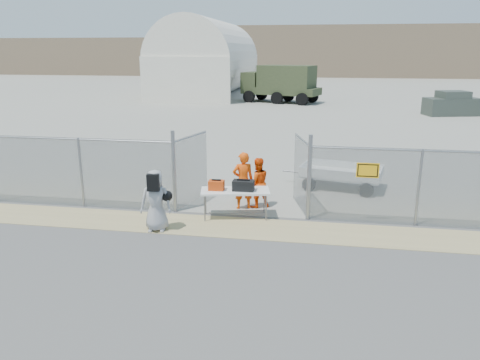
% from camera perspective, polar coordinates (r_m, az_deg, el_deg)
% --- Properties ---
extents(ground, '(160.00, 160.00, 0.00)m').
position_cam_1_polar(ground, '(12.18, -1.59, -7.50)').
color(ground, '#505050').
extents(tarmac_inside, '(160.00, 80.00, 0.01)m').
position_cam_1_polar(tarmac_inside, '(53.25, 7.33, 10.32)').
color(tarmac_inside, gray).
rests_on(tarmac_inside, ground).
extents(dirt_strip, '(44.00, 1.60, 0.01)m').
position_cam_1_polar(dirt_strip, '(13.09, -0.74, -5.78)').
color(dirt_strip, tan).
rests_on(dirt_strip, ground).
extents(distant_hills, '(140.00, 6.00, 9.00)m').
position_cam_1_polar(distant_hills, '(89.03, 11.84, 15.09)').
color(distant_hills, '#7F684F').
rests_on(distant_hills, ground).
extents(chain_link_fence, '(40.00, 0.20, 2.20)m').
position_cam_1_polar(chain_link_fence, '(13.68, 0.00, 0.00)').
color(chain_link_fence, gray).
rests_on(chain_link_fence, ground).
extents(quonset_hangar, '(9.00, 18.00, 8.00)m').
position_cam_1_polar(quonset_hangar, '(52.43, -3.97, 14.70)').
color(quonset_hangar, white).
rests_on(quonset_hangar, ground).
extents(folding_table, '(2.11, 1.20, 0.84)m').
position_cam_1_polar(folding_table, '(13.72, -0.59, -2.91)').
color(folding_table, white).
rests_on(folding_table, ground).
extents(orange_bag, '(0.45, 0.31, 0.28)m').
position_cam_1_polar(orange_bag, '(13.59, -2.90, -0.64)').
color(orange_bag, '#D6420F').
rests_on(orange_bag, folding_table).
extents(black_duffel, '(0.61, 0.36, 0.30)m').
position_cam_1_polar(black_duffel, '(13.52, 0.42, -0.67)').
color(black_duffel, black).
rests_on(black_duffel, folding_table).
extents(security_worker_left, '(0.76, 0.63, 1.80)m').
position_cam_1_polar(security_worker_left, '(14.35, 0.38, -0.08)').
color(security_worker_left, '#FF4F0A').
rests_on(security_worker_left, ground).
extents(security_worker_right, '(0.95, 0.86, 1.59)m').
position_cam_1_polar(security_worker_right, '(14.53, 2.14, -0.33)').
color(security_worker_right, '#FF4F0A').
rests_on(security_worker_right, ground).
extents(visitor, '(0.90, 0.65, 1.70)m').
position_cam_1_polar(visitor, '(12.81, -10.23, -2.50)').
color(visitor, '#9B9B9B').
rests_on(visitor, ground).
extents(utility_trailer, '(3.90, 2.57, 0.87)m').
position_cam_1_polar(utility_trailer, '(17.02, 12.25, 0.45)').
color(utility_trailer, white).
rests_on(utility_trailer, ground).
extents(military_truck, '(7.61, 4.76, 3.41)m').
position_cam_1_polar(military_truck, '(44.52, 5.02, 11.57)').
color(military_truck, '#394326').
rests_on(military_truck, ground).
extents(parked_vehicle_near, '(4.25, 2.73, 1.77)m').
position_cam_1_polar(parked_vehicle_near, '(38.90, 24.43, 8.48)').
color(parked_vehicle_near, '#3B433B').
rests_on(parked_vehicle_near, ground).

